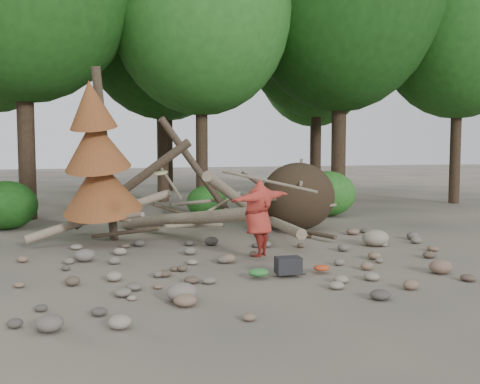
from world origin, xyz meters
name	(u,v)px	position (x,y,z in m)	size (l,w,h in m)	color
ground	(271,266)	(0.00, 0.00, 0.00)	(120.00, 120.00, 0.00)	#514C44
deadfall_pile	(281,198)	(2.02, 4.24, 0.95)	(8.55, 5.24, 3.30)	#332619
dead_conifer	(98,160)	(-3.12, 3.37, 2.11)	(2.06, 2.16, 4.35)	#4C3F30
bush_left	(6,205)	(-5.50, 7.20, 0.72)	(1.80, 1.80, 1.44)	#194D14
bush_mid	(207,202)	(0.80, 7.80, 0.56)	(1.40, 1.40, 1.12)	#23621C
bush_right	(327,194)	(5.00, 7.00, 0.80)	(2.00, 2.00, 1.60)	#2C7424
frisbee_thrower	(259,218)	(-0.02, 0.69, 0.90)	(3.25, 1.60, 1.88)	maroon
backpack	(288,268)	(-0.04, -0.91, 0.15)	(0.46, 0.31, 0.31)	black
cloth_green	(259,275)	(-0.62, -0.90, 0.07)	(0.39, 0.32, 0.14)	#2D712F
cloth_orange	(322,270)	(0.67, -0.89, 0.06)	(0.32, 0.27, 0.12)	#AA3C1D
boulder_front_left	(182,292)	(-2.26, -1.86, 0.15)	(0.49, 0.44, 0.29)	slate
boulder_front_right	(441,267)	(2.80, -1.63, 0.13)	(0.45, 0.40, 0.27)	#795D4C
boulder_mid_right	(376,238)	(3.28, 1.30, 0.20)	(0.67, 0.60, 0.40)	gray
boulder_mid_left	(85,255)	(-3.54, 1.71, 0.13)	(0.45, 0.40, 0.27)	#6A6159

